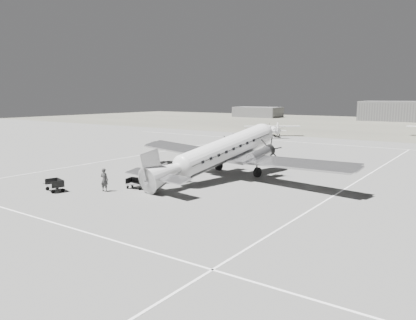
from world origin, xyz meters
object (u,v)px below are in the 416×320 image
Objects in this scene: light_plane_left at (273,130)px; ramp_agent at (157,175)px; shed_secondary at (258,112)px; ground_crew at (104,180)px; baggage_cart_far at (55,185)px; baggage_cart_near at (136,183)px; dc3_airliner at (220,154)px; passenger at (162,174)px.

light_plane_left reaches higher than ramp_agent.
ground_crew is (50.10, -121.07, -0.97)m from shed_secondary.
light_plane_left reaches higher than baggage_cart_far.
baggage_cart_near is 0.81× the size of ground_crew.
light_plane_left is at bearing -92.84° from ground_crew.
baggage_cart_near is at bearing -114.66° from light_plane_left.
dc3_airliner is at bearing -130.89° from ground_crew.
baggage_cart_far is 1.05× the size of ramp_agent.
baggage_cart_near is 6.98m from baggage_cart_far.
dc3_airliner is at bearing -29.59° from passenger.
light_plane_left is 6.46× the size of passenger.
baggage_cart_far is at bearing 151.11° from passenger.
baggage_cart_near is at bearing -66.54° from shed_secondary.
dc3_airliner is (55.37, -110.88, 0.57)m from shed_secondary.
light_plane_left is at bearing 118.15° from dc3_airliner.
passenger is (5.46, 7.89, 0.39)m from baggage_cart_far.
passenger reaches higher than baggage_cart_far.
dc3_airliner is 14.52× the size of baggage_cart_far.
dc3_airliner is 15.24× the size of ramp_agent.
baggage_cart_near is 0.91× the size of passenger.
baggage_cart_far is at bearing -120.74° from light_plane_left.
dc3_airliner is 45.82m from light_plane_left.
shed_secondary is at bearing -81.05° from ground_crew.
baggage_cart_far is at bearing -116.35° from dc3_airliner.
shed_secondary is 129.40m from baggage_cart_near.
dc3_airliner reaches higher than light_plane_left.
dc3_airliner is 6.63m from ramp_agent.
ground_crew is (-1.42, -2.37, 0.56)m from baggage_cart_near.
light_plane_left is 49.97m from ramp_agent.
passenger is (0.46, 3.03, 0.44)m from baggage_cart_near.
ramp_agent reaches higher than baggage_cart_far.
shed_secondary is 127.32m from ramp_agent.
ground_crew reaches higher than ramp_agent.
ramp_agent is (0.37, 2.44, 0.42)m from baggage_cart_near.
light_plane_left reaches higher than baggage_cart_near.
baggage_cart_near is (-3.86, -7.82, -2.10)m from dc3_airliner.
dc3_airliner is 15.61m from baggage_cart_far.
dc3_airliner reaches higher than passenger.
ramp_agent is (1.78, 4.81, -0.14)m from ground_crew.
ramp_agent is (-3.49, -5.38, -1.69)m from dc3_airliner.
dc3_airliner is at bearing -107.79° from light_plane_left.
passenger reaches higher than ramp_agent.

